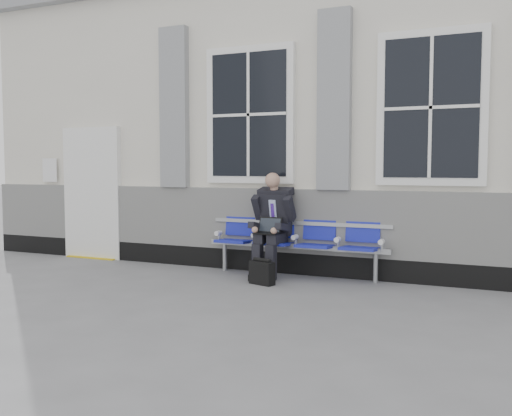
% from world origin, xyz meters
% --- Properties ---
extents(ground, '(70.00, 70.00, 0.00)m').
position_xyz_m(ground, '(0.00, 0.00, 0.00)').
color(ground, slate).
rests_on(ground, ground).
extents(station_building, '(14.40, 4.40, 4.49)m').
position_xyz_m(station_building, '(-0.02, 3.47, 2.22)').
color(station_building, beige).
rests_on(station_building, ground).
extents(bench, '(2.60, 0.47, 0.91)m').
position_xyz_m(bench, '(-1.38, 1.32, 0.55)').
color(bench, '#9EA0A3').
rests_on(bench, ground).
extents(businessman, '(0.58, 0.78, 1.43)m').
position_xyz_m(businessman, '(-1.69, 1.19, 0.77)').
color(businessman, black).
rests_on(businessman, ground).
extents(briefcase, '(0.36, 0.23, 0.34)m').
position_xyz_m(briefcase, '(-1.60, 0.62, 0.16)').
color(briefcase, black).
rests_on(briefcase, ground).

